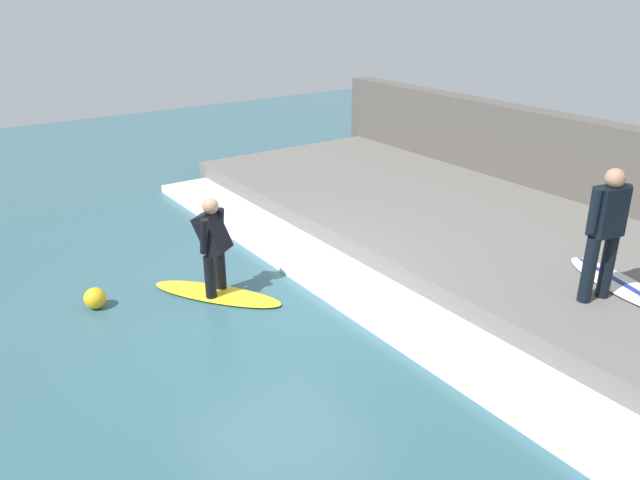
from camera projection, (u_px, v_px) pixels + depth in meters
name	position (u px, v px, depth m)	size (l,w,h in m)	color
ground_plane	(276.00, 299.00, 8.58)	(28.00, 28.00, 0.00)	#335B66
concrete_ledge	(464.00, 228.00, 10.46)	(4.40, 11.39, 0.41)	#66635E
back_wall	(560.00, 165.00, 11.49)	(0.50, 11.96, 1.82)	#544F49
wave_foam_crest	(335.00, 276.00, 9.09)	(1.00, 10.82, 0.14)	white
surfboard_riding	(217.00, 294.00, 8.65)	(1.54, 1.89, 0.06)	yellow
surfer_riding	(213.00, 241.00, 8.35)	(0.55, 0.56, 1.37)	black
surfer_waiting_near	(606.00, 228.00, 7.35)	(0.55, 0.31, 1.66)	black
surfboard_waiting_near	(618.00, 283.00, 8.03)	(1.03, 1.79, 0.07)	white
marker_buoy	(95.00, 298.00, 8.28)	(0.29, 0.29, 0.29)	yellow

